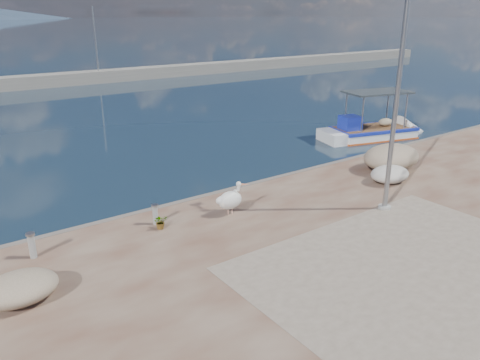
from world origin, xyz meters
The scene contains 12 objects.
ground centered at (0.00, 0.00, 0.00)m, with size 1400.00×1400.00×0.00m, color #162635.
quay_patch centered at (1.00, -3.00, 0.50)m, with size 9.00×7.00×0.01m, color gray.
breakwater centered at (0.00, 40.00, 0.60)m, with size 120.00×2.20×7.50m.
boat_right centered at (12.63, 8.11, 0.25)m, with size 6.92×3.81×3.17m.
pelican centered at (-0.94, 3.03, 1.03)m, with size 1.19×0.72×1.13m.
lamp_post centered at (3.65, 0.33, 3.80)m, with size 0.44×0.96×7.00m.
bollard_near centered at (-3.33, 3.81, 0.87)m, with size 0.22×0.22×0.68m.
bollard_far centered at (-7.06, 3.80, 0.90)m, with size 0.25×0.25×0.75m.
potted_plant centered at (-3.36, 3.40, 0.74)m, with size 0.42×0.37×0.47m, color #33722D.
net_pile_b centered at (-7.81, 1.79, 0.84)m, with size 1.76×1.37×0.69m, color tan.
net_pile_c centered at (7.39, 2.92, 1.04)m, with size 2.77×1.98×1.09m, color tan.
net_pile_d centered at (6.03, 1.93, 0.83)m, with size 1.74×1.30×0.65m, color beige.
Camera 1 is at (-9.15, -8.84, 6.90)m, focal length 35.00 mm.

